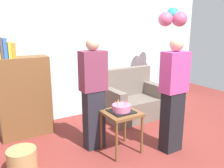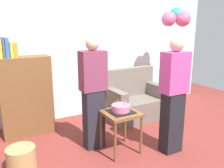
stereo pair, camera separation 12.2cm
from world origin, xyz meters
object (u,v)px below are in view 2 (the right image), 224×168
Objects in this scene: couch at (134,101)px; side_table at (121,118)px; person_blowing_candles at (93,93)px; birthday_cake at (121,109)px; bookshelf at (26,95)px; handbag at (173,119)px; person_holding_cake at (173,96)px; wicker_basket at (21,159)px; balloon_bunch at (176,18)px.

couch is 1.83× the size of side_table.
birthday_cake is at bearing -56.11° from person_blowing_candles.
bookshelf is 1.64m from birthday_cake.
birthday_cake is (1.05, -1.26, -0.03)m from bookshelf.
person_blowing_candles is 5.82× the size of handbag.
person_holding_cake reaches higher than side_table.
person_holding_cake is at bearing -101.68° from couch.
wicker_basket is (-1.33, 0.21, -0.36)m from side_table.
balloon_bunch is at bearing 26.36° from birthday_cake.
bookshelf is at bearing 121.52° from person_blowing_candles.
bookshelf is 1.24m from person_blowing_candles.
couch is 1.81m from balloon_bunch.
handbag is at bearing -56.11° from couch.
person_holding_cake is 2.00m from balloon_bunch.
balloon_bunch reaches higher than wicker_basket.
birthday_cake is 1.50m from handbag.
balloon_bunch reaches higher than side_table.
wicker_basket is at bearing -160.85° from couch.
handbag is at bearing 14.25° from birthday_cake.
balloon_bunch reaches higher than handbag.
balloon_bunch is at bearing -103.02° from person_holding_cake.
birthday_cake is 0.20× the size of person_holding_cake.
side_table is 0.53m from person_blowing_candles.
person_blowing_candles is 1.00× the size of person_holding_cake.
side_table is 0.28× the size of balloon_bunch.
couch is at bearing 19.15° from wicker_basket.
person_holding_cake is (1.69, -1.61, 0.16)m from bookshelf.
wicker_basket is 3.64m from balloon_bunch.
handbag is 1.95m from balloon_bunch.
handbag is at bearing -20.94° from bookshelf.
couch is 2.01m from bookshelf.
birthday_cake is 1.14× the size of handbag.
person_blowing_candles is at bearing 131.54° from birthday_cake.
balloon_bunch is (3.11, 0.67, 1.77)m from wicker_basket.
wicker_basket is (-1.96, 0.56, -0.68)m from person_holding_cake.
balloon_bunch reaches higher than person_blowing_candles.
person_holding_cake reaches higher than handbag.
birthday_cake is (-0.91, -0.99, 0.31)m from couch.
couch is 3.06× the size of wicker_basket.
handbag is at bearing -128.73° from balloon_bunch.
side_table is at bearing -56.11° from person_blowing_candles.
handbag is at bearing 2.76° from wicker_basket.
bookshelf is (-1.96, 0.27, 0.34)m from couch.
person_holding_cake is 2.15m from wicker_basket.
person_blowing_candles is 1.26m from wicker_basket.
bookshelf is at bearing 129.77° from side_table.
side_table is 2.44m from balloon_bunch.
birthday_cake is at bearing 1.42° from person_holding_cake.
balloon_bunch is at bearing 51.27° from handbag.
person_blowing_candles reaches higher than couch.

